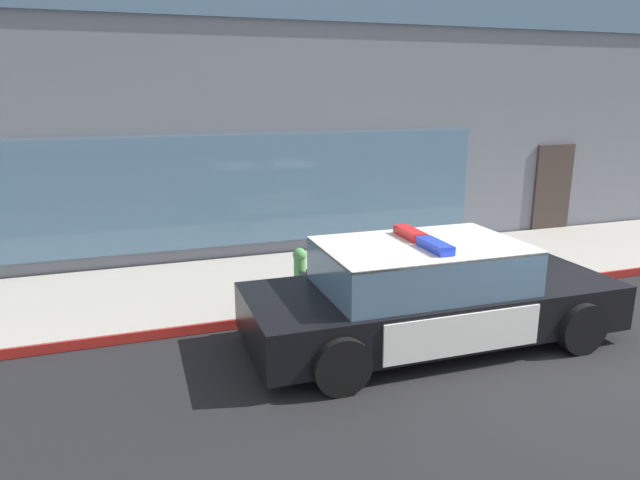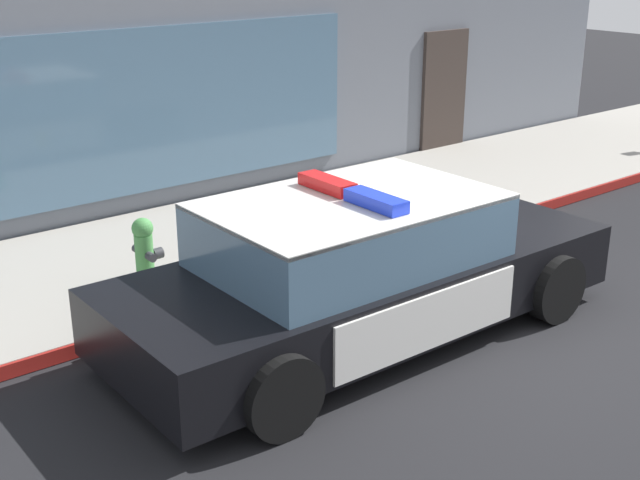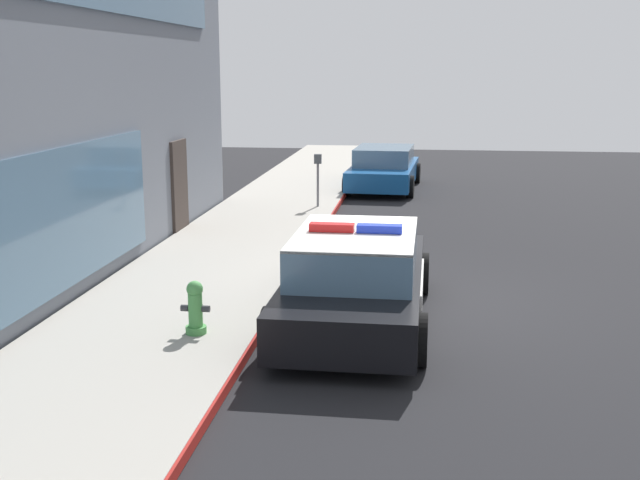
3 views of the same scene
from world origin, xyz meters
TOP-DOWN VIEW (x-y plane):
  - ground at (0.00, 0.00)m, footprint 48.00×48.00m
  - sidewalk at (0.00, 3.56)m, footprint 48.00×3.07m
  - curb_red_paint at (0.00, 2.01)m, footprint 28.80×0.04m
  - police_cruiser at (-1.36, 0.77)m, footprint 4.99×2.12m
  - fire_hydrant at (-2.51, 2.82)m, footprint 0.34×0.39m

SIDE VIEW (x-z plane):
  - ground at x=0.00m, z-range 0.00..0.00m
  - sidewalk at x=0.00m, z-range 0.00..0.15m
  - curb_red_paint at x=0.00m, z-range 0.01..0.14m
  - fire_hydrant at x=-2.51m, z-range 0.14..0.86m
  - police_cruiser at x=-1.36m, z-range -0.07..1.43m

